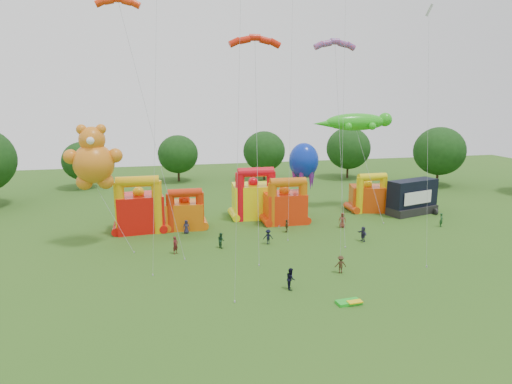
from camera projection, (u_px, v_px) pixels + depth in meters
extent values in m
plane|color=#2D5A19|center=(337.00, 317.00, 34.74)|extent=(160.00, 160.00, 0.00)
cylinder|color=#352314|center=(437.00, 175.00, 84.75)|extent=(0.44, 0.44, 3.72)
ellipsoid|color=#143710|center=(439.00, 151.00, 83.80)|extent=(9.30, 9.30, 8.89)
cylinder|color=#352314|center=(347.00, 169.00, 92.25)|extent=(0.44, 0.44, 3.51)
ellipsoid|color=#143710|center=(348.00, 148.00, 91.35)|extent=(8.77, 8.78, 8.39)
cylinder|color=#352314|center=(264.00, 171.00, 90.42)|extent=(0.44, 0.44, 3.30)
ellipsoid|color=#143710|center=(264.00, 151.00, 89.57)|extent=(8.25, 8.25, 7.88)
cylinder|color=#352314|center=(179.00, 173.00, 88.74)|extent=(0.44, 0.44, 3.09)
ellipsoid|color=#143710|center=(178.00, 154.00, 87.95)|extent=(7.73, 7.72, 7.38)
cylinder|color=#352314|center=(84.00, 180.00, 82.27)|extent=(0.44, 0.44, 2.88)
ellipsoid|color=#143710|center=(83.00, 161.00, 81.53)|extent=(7.20, 7.20, 6.88)
cube|color=red|center=(140.00, 212.00, 56.50)|extent=(6.04, 5.05, 4.54)
cylinder|color=#DDA30B|center=(120.00, 209.00, 54.28)|extent=(1.23, 1.23, 6.49)
cylinder|color=#DDA30B|center=(157.00, 207.00, 55.22)|extent=(1.23, 1.23, 6.49)
cylinder|color=#DDA30B|center=(137.00, 181.00, 54.07)|extent=(4.98, 1.29, 1.29)
sphere|color=#DDA30B|center=(138.00, 192.00, 55.97)|extent=(1.40, 1.40, 1.40)
cube|color=#DB610B|center=(185.00, 215.00, 57.69)|extent=(4.93, 4.09, 3.37)
cylinder|color=red|center=(171.00, 213.00, 55.87)|extent=(1.02, 1.02, 4.81)
cylinder|color=red|center=(200.00, 211.00, 56.64)|extent=(1.02, 1.02, 4.81)
cylinder|color=red|center=(185.00, 193.00, 55.75)|extent=(4.12, 1.07, 1.07)
sphere|color=red|center=(184.00, 200.00, 57.27)|extent=(1.40, 1.40, 1.40)
cube|color=#F5ED0C|center=(253.00, 201.00, 62.65)|extent=(5.74, 4.72, 4.59)
cylinder|color=red|center=(240.00, 197.00, 60.48)|extent=(1.20, 1.20, 6.55)
cylinder|color=red|center=(271.00, 195.00, 61.39)|extent=(1.20, 1.20, 6.55)
cylinder|color=red|center=(256.00, 172.00, 60.25)|extent=(4.86, 1.26, 1.26)
sphere|color=red|center=(253.00, 182.00, 62.11)|extent=(1.40, 1.40, 1.40)
cube|color=red|center=(284.00, 207.00, 60.23)|extent=(5.32, 4.29, 3.96)
cylinder|color=#D8630B|center=(272.00, 205.00, 58.16)|extent=(1.15, 1.15, 5.66)
cylinder|color=#D8630B|center=(303.00, 203.00, 59.04)|extent=(1.15, 1.15, 5.66)
cylinder|color=#D8630B|center=(288.00, 182.00, 58.01)|extent=(4.66, 1.21, 1.21)
sphere|color=#D8630B|center=(284.00, 191.00, 59.75)|extent=(1.40, 1.40, 1.40)
cube|color=#D13C0B|center=(367.00, 198.00, 66.32)|extent=(5.43, 4.77, 3.64)
cylinder|color=yellow|center=(360.00, 196.00, 64.48)|extent=(1.02, 1.02, 5.20)
cylinder|color=yellow|center=(383.00, 194.00, 65.26)|extent=(1.02, 1.02, 5.20)
cylinder|color=yellow|center=(372.00, 177.00, 64.32)|extent=(4.13, 1.07, 1.07)
sphere|color=yellow|center=(368.00, 184.00, 65.87)|extent=(1.40, 1.40, 1.40)
cube|color=black|center=(412.00, 210.00, 64.68)|extent=(8.02, 4.84, 1.10)
cube|color=black|center=(412.00, 193.00, 64.36)|extent=(7.91, 4.49, 3.76)
cube|color=white|center=(418.00, 198.00, 63.04)|extent=(5.00, 1.55, 1.77)
cylinder|color=black|center=(397.00, 214.00, 62.99)|extent=(0.30, 0.90, 0.90)
cylinder|color=black|center=(436.00, 212.00, 64.29)|extent=(0.30, 0.90, 0.90)
sphere|color=orange|center=(94.00, 163.00, 49.59)|extent=(4.39, 4.39, 4.39)
sphere|color=orange|center=(92.00, 140.00, 49.05)|extent=(2.79, 2.79, 2.79)
sphere|color=orange|center=(81.00, 129.00, 48.60)|extent=(1.10, 1.10, 1.10)
sphere|color=orange|center=(101.00, 129.00, 49.03)|extent=(1.10, 1.10, 1.10)
sphere|color=orange|center=(71.00, 157.00, 48.93)|extent=(1.60, 1.60, 1.60)
sphere|color=orange|center=(115.00, 155.00, 49.92)|extent=(1.60, 1.60, 1.60)
sphere|color=orange|center=(85.00, 182.00, 49.77)|extent=(1.80, 1.80, 1.80)
sphere|color=orange|center=(106.00, 181.00, 50.25)|extent=(1.80, 1.80, 1.80)
sphere|color=white|center=(90.00, 141.00, 47.76)|extent=(0.80, 0.80, 0.80)
ellipsoid|color=green|center=(356.00, 122.00, 66.00)|extent=(9.38, 2.93, 2.49)
sphere|color=green|center=(385.00, 120.00, 66.93)|extent=(2.02, 2.02, 2.02)
cone|color=green|center=(325.00, 124.00, 65.02)|extent=(3.66, 1.47, 1.47)
sphere|color=green|center=(363.00, 125.00, 67.91)|extent=(1.10, 1.10, 1.10)
sphere|color=green|center=(372.00, 126.00, 65.11)|extent=(1.10, 1.10, 1.10)
sphere|color=green|center=(340.00, 125.00, 67.12)|extent=(1.10, 1.10, 1.10)
sphere|color=green|center=(348.00, 127.00, 64.33)|extent=(1.10, 1.10, 1.10)
ellipsoid|color=#0B28A9|center=(304.00, 161.00, 61.53)|extent=(4.01, 4.01, 4.82)
cone|color=#591E8C|center=(312.00, 176.00, 62.28)|extent=(0.90, 0.90, 3.21)
cone|color=#591E8C|center=(305.00, 175.00, 63.21)|extent=(0.90, 0.90, 3.21)
cone|color=#591E8C|center=(296.00, 176.00, 62.93)|extent=(0.90, 0.90, 3.21)
cone|color=#591E8C|center=(294.00, 177.00, 61.71)|extent=(0.90, 0.90, 3.21)
cone|color=#591E8C|center=(301.00, 178.00, 60.78)|extent=(0.90, 0.90, 3.21)
cone|color=#591E8C|center=(311.00, 178.00, 61.06)|extent=(0.90, 0.90, 3.21)
cube|color=silver|center=(429.00, 10.00, 45.64)|extent=(1.02, 1.02, 1.10)
cube|color=green|center=(349.00, 302.00, 36.92)|extent=(2.07, 1.15, 0.24)
cube|color=yellow|center=(355.00, 302.00, 36.70)|extent=(1.24, 0.69, 0.10)
imported|color=#26223A|center=(186.00, 227.00, 55.40)|extent=(0.83, 0.55, 1.69)
imported|color=#521718|center=(175.00, 245.00, 48.34)|extent=(0.82, 0.81, 1.91)
imported|color=#15361E|center=(221.00, 240.00, 50.29)|extent=(0.89, 1.00, 1.71)
imported|color=black|center=(268.00, 237.00, 51.48)|extent=(1.18, 0.77, 1.72)
imported|color=#3D3818|center=(287.00, 226.00, 55.95)|extent=(0.80, 1.01, 1.60)
imported|color=#222138|center=(363.00, 234.00, 52.45)|extent=(0.78, 1.69, 1.76)
imported|color=maroon|center=(342.00, 220.00, 57.87)|extent=(1.09, 0.90, 1.93)
imported|color=#1C4621|center=(441.00, 220.00, 58.24)|extent=(0.77, 0.77, 1.80)
imported|color=black|center=(291.00, 279.00, 39.56)|extent=(0.85, 1.02, 1.91)
imported|color=#3B2817|center=(341.00, 264.00, 43.10)|extent=(1.18, 0.77, 1.72)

